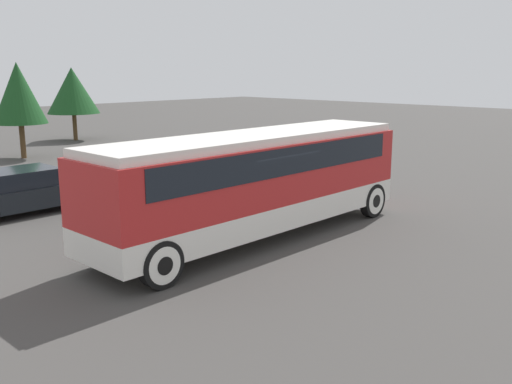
{
  "coord_description": "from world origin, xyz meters",
  "views": [
    {
      "loc": [
        -11.3,
        -10.72,
        4.71
      ],
      "look_at": [
        0.0,
        0.0,
        1.34
      ],
      "focal_mm": 40.0,
      "sensor_mm": 36.0,
      "label": 1
    }
  ],
  "objects": [
    {
      "name": "parked_car_mid",
      "position": [
        1.07,
        6.48,
        0.7
      ],
      "size": [
        4.1,
        1.91,
        1.39
      ],
      "color": "silver",
      "rests_on": "ground_plane"
    },
    {
      "name": "tree_left",
      "position": [
        8.19,
        24.61,
        3.29
      ],
      "size": [
        3.42,
        3.42,
        4.81
      ],
      "color": "brown",
      "rests_on": "ground_plane"
    },
    {
      "name": "tree_center",
      "position": [
        2.16,
        19.33,
        3.45
      ],
      "size": [
        2.78,
        2.78,
        5.07
      ],
      "color": "brown",
      "rests_on": "ground_plane"
    },
    {
      "name": "tour_bus",
      "position": [
        0.1,
        0.0,
        1.8
      ],
      "size": [
        10.43,
        2.51,
        2.98
      ],
      "color": "silver",
      "rests_on": "ground_plane"
    },
    {
      "name": "ground_plane",
      "position": [
        0.0,
        0.0,
        0.0
      ],
      "size": [
        120.0,
        120.0,
        0.0
      ],
      "primitive_type": "plane",
      "color": "#423F3D"
    },
    {
      "name": "parked_car_near",
      "position": [
        -3.11,
        7.67,
        0.73
      ],
      "size": [
        4.18,
        1.96,
        1.48
      ],
      "color": "black",
      "rests_on": "ground_plane"
    }
  ]
}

